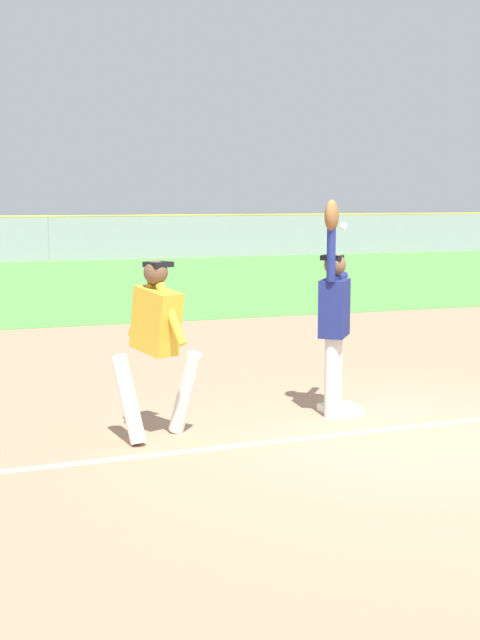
{
  "coord_description": "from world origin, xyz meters",
  "views": [
    {
      "loc": [
        -4.34,
        -7.25,
        2.3
      ],
      "look_at": [
        -1.3,
        1.19,
        1.05
      ],
      "focal_mm": 49.39,
      "sensor_mm": 36.0,
      "label": 1
    }
  ],
  "objects": [
    {
      "name": "ground_plane",
      "position": [
        0.0,
        0.0,
        0.0
      ],
      "size": [
        78.4,
        78.4,
        0.0
      ],
      "primitive_type": "plane",
      "color": "tan"
    },
    {
      "name": "outfield_grass",
      "position": [
        0.0,
        17.01,
        0.01
      ],
      "size": [
        46.18,
        17.03,
        0.01
      ],
      "primitive_type": "cube",
      "color": "#549342",
      "rests_on": "ground_plane"
    },
    {
      "name": "first_base",
      "position": [
        -0.18,
        1.09,
        0.04
      ],
      "size": [
        0.38,
        0.38,
        0.08
      ],
      "primitive_type": "cube",
      "rotation": [
        0.0,
        0.0,
        0.0
      ],
      "color": "white",
      "rests_on": "ground_plane"
    },
    {
      "name": "fielder",
      "position": [
        -0.31,
        1.03,
        1.12
      ],
      "size": [
        0.63,
        0.78,
        2.28
      ],
      "rotation": [
        0.0,
        0.0,
        2.5
      ],
      "color": "silver",
      "rests_on": "ground_plane"
    },
    {
      "name": "runner",
      "position": [
        -2.3,
        0.75,
        1.0
      ],
      "size": [
        0.89,
        0.8,
        1.72
      ],
      "rotation": [
        0.0,
        0.0,
        0.42
      ],
      "color": "white",
      "rests_on": "ground_plane"
    },
    {
      "name": "baseball",
      "position": [
        -0.34,
        0.78,
        2.02
      ],
      "size": [
        0.07,
        0.07,
        0.07
      ],
      "primitive_type": "sphere",
      "color": "white"
    },
    {
      "name": "outfield_fence",
      "position": [
        -0.0,
        25.53,
        0.83
      ],
      "size": [
        46.26,
        0.08,
        1.66
      ],
      "color": "#93999E",
      "rests_on": "ground_plane"
    },
    {
      "name": "parked_car_black",
      "position": [
        2.88,
        29.19,
        0.67
      ],
      "size": [
        4.56,
        2.45,
        1.25
      ],
      "rotation": [
        0.0,
        0.0,
        0.1
      ],
      "color": "black",
      "rests_on": "ground_plane"
    },
    {
      "name": "parked_car_tan",
      "position": [
        9.34,
        29.22,
        0.67
      ],
      "size": [
        4.53,
        2.38,
        1.25
      ],
      "rotation": [
        0.0,
        0.0,
        0.08
      ],
      "color": "tan",
      "rests_on": "ground_plane"
    }
  ]
}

